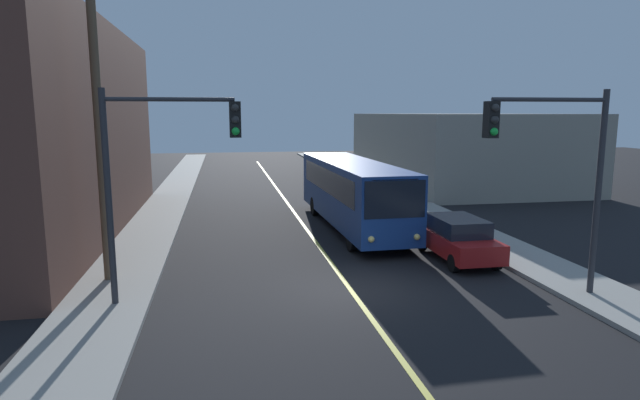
{
  "coord_description": "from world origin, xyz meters",
  "views": [
    {
      "loc": [
        -3.81,
        -15.48,
        5.48
      ],
      "look_at": [
        0.0,
        5.3,
        2.0
      ],
      "focal_mm": 29.72,
      "sensor_mm": 36.0,
      "label": 1
    }
  ],
  "objects_px": {
    "traffic_signal_left_corner": "(164,156)",
    "traffic_signal_right_corner": "(554,155)",
    "city_bus": "(352,191)",
    "parked_car_red": "(457,238)",
    "utility_pole_near": "(95,74)",
    "fire_hydrant": "(478,229)"
  },
  "relations": [
    {
      "from": "utility_pole_near",
      "to": "traffic_signal_left_corner",
      "type": "height_order",
      "value": "utility_pole_near"
    },
    {
      "from": "traffic_signal_left_corner",
      "to": "utility_pole_near",
      "type": "bearing_deg",
      "value": 132.4
    },
    {
      "from": "city_bus",
      "to": "utility_pole_near",
      "type": "relative_size",
      "value": 1.02
    },
    {
      "from": "city_bus",
      "to": "utility_pole_near",
      "type": "bearing_deg",
      "value": -145.31
    },
    {
      "from": "traffic_signal_left_corner",
      "to": "fire_hydrant",
      "type": "distance_m",
      "value": 13.89
    },
    {
      "from": "city_bus",
      "to": "traffic_signal_left_corner",
      "type": "height_order",
      "value": "traffic_signal_left_corner"
    },
    {
      "from": "city_bus",
      "to": "traffic_signal_left_corner",
      "type": "relative_size",
      "value": 2.03
    },
    {
      "from": "parked_car_red",
      "to": "fire_hydrant",
      "type": "height_order",
      "value": "parked_car_red"
    },
    {
      "from": "parked_car_red",
      "to": "utility_pole_near",
      "type": "height_order",
      "value": "utility_pole_near"
    },
    {
      "from": "parked_car_red",
      "to": "utility_pole_near",
      "type": "relative_size",
      "value": 0.37
    },
    {
      "from": "city_bus",
      "to": "traffic_signal_right_corner",
      "type": "xyz_separation_m",
      "value": [
        3.21,
        -10.75,
        2.49
      ]
    },
    {
      "from": "city_bus",
      "to": "parked_car_red",
      "type": "xyz_separation_m",
      "value": [
        2.58,
        -6.15,
        -0.98
      ]
    },
    {
      "from": "traffic_signal_left_corner",
      "to": "traffic_signal_right_corner",
      "type": "height_order",
      "value": "same"
    },
    {
      "from": "parked_car_red",
      "to": "traffic_signal_left_corner",
      "type": "height_order",
      "value": "traffic_signal_left_corner"
    },
    {
      "from": "traffic_signal_left_corner",
      "to": "traffic_signal_right_corner",
      "type": "distance_m",
      "value": 10.94
    },
    {
      "from": "utility_pole_near",
      "to": "traffic_signal_left_corner",
      "type": "bearing_deg",
      "value": -47.6
    },
    {
      "from": "city_bus",
      "to": "traffic_signal_right_corner",
      "type": "relative_size",
      "value": 2.03
    },
    {
      "from": "parked_car_red",
      "to": "city_bus",
      "type": "bearing_deg",
      "value": 112.73
    },
    {
      "from": "parked_car_red",
      "to": "fire_hydrant",
      "type": "xyz_separation_m",
      "value": [
        2.07,
        2.37,
        -0.26
      ]
    },
    {
      "from": "utility_pole_near",
      "to": "fire_hydrant",
      "type": "height_order",
      "value": "utility_pole_near"
    },
    {
      "from": "city_bus",
      "to": "parked_car_red",
      "type": "bearing_deg",
      "value": -67.27
    },
    {
      "from": "traffic_signal_left_corner",
      "to": "parked_car_red",
      "type": "bearing_deg",
      "value": 16.4
    }
  ]
}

